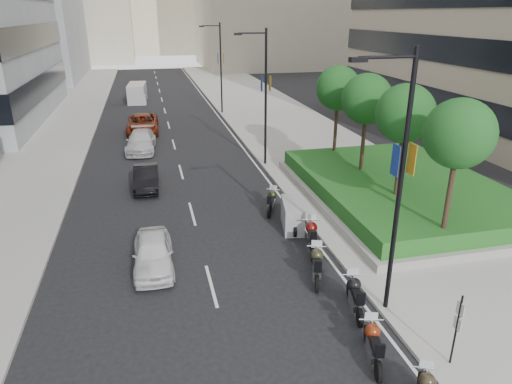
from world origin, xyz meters
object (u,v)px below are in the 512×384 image
object	(u,v)px
motorcycle_1	(373,344)
motorcycle_5	(292,215)
motorcycle_2	(355,295)
lamp_post_1	(263,92)
lamp_post_0	(397,176)
car_d	(143,124)
motorcycle_3	(317,265)
car_c	(141,141)
parking_sign	(457,326)
motorcycle_4	(312,236)
car_b	(146,178)
car_a	(153,253)
motorcycle_6	(272,201)
delivery_van	(137,94)
lamp_post_2	(219,64)

from	to	relation	value
motorcycle_1	motorcycle_5	world-z (taller)	motorcycle_5
motorcycle_2	lamp_post_1	bearing A→B (deg)	9.75
lamp_post_0	car_d	xyz separation A→B (m)	(-7.97, 28.49, -4.27)
motorcycle_3	motorcycle_5	bearing A→B (deg)	12.82
car_c	parking_sign	bearing A→B (deg)	-66.78
motorcycle_4	car_b	world-z (taller)	car_b
motorcycle_3	car_a	size ratio (longest dim) A/B	0.58
motorcycle_1	car_a	world-z (taller)	car_a
lamp_post_1	motorcycle_6	xyz separation A→B (m)	(-1.49, -7.67, -4.49)
delivery_van	lamp_post_1	bearing A→B (deg)	-68.12
car_b	lamp_post_1	bearing A→B (deg)	20.21
motorcycle_1	motorcycle_6	bearing A→B (deg)	15.39
motorcycle_4	car_c	bearing A→B (deg)	38.30
lamp_post_2	motorcycle_1	xyz separation A→B (m)	(-1.47, -37.19, -4.47)
parking_sign	car_c	world-z (taller)	parking_sign
lamp_post_0	motorcycle_1	size ratio (longest dim) A/B	4.13
motorcycle_3	motorcycle_4	size ratio (longest dim) A/B	0.96
car_a	lamp_post_1	bearing A→B (deg)	58.21
lamp_post_2	delivery_van	size ratio (longest dim) A/B	1.74
motorcycle_4	lamp_post_1	bearing A→B (deg)	12.05
lamp_post_2	motorcycle_4	xyz separation A→B (m)	(-0.89, -30.18, -4.41)
motorcycle_3	car_a	xyz separation A→B (m)	(-6.23, 2.39, 0.04)
lamp_post_0	motorcycle_5	xyz separation A→B (m)	(-1.05, 7.09, -4.38)
lamp_post_1	motorcycle_2	world-z (taller)	lamp_post_1
lamp_post_0	motorcycle_1	xyz separation A→B (m)	(-1.47, -2.19, -4.47)
car_a	car_b	distance (m)	9.49
motorcycle_6	motorcycle_1	bearing A→B (deg)	-155.43
car_a	parking_sign	bearing A→B (deg)	-42.34
lamp_post_2	motorcycle_1	distance (m)	37.48
motorcycle_4	car_d	world-z (taller)	car_d
motorcycle_3	lamp_post_1	bearing A→B (deg)	12.64
motorcycle_1	car_a	bearing A→B (deg)	56.91
lamp_post_2	car_d	size ratio (longest dim) A/B	1.58
motorcycle_6	lamp_post_2	bearing A→B (deg)	21.18
lamp_post_1	motorcycle_4	bearing A→B (deg)	-94.18
parking_sign	motorcycle_3	size ratio (longest dim) A/B	1.08
motorcycle_2	motorcycle_5	xyz separation A→B (m)	(-0.11, 6.86, 0.07)
lamp_post_0	motorcycle_4	bearing A→B (deg)	100.45
lamp_post_2	parking_sign	bearing A→B (deg)	-89.01
motorcycle_2	car_b	xyz separation A→B (m)	(-6.95, 14.14, 0.05)
lamp_post_2	car_c	distance (m)	15.35
motorcycle_4	car_d	distance (m)	24.71
motorcycle_1	motorcycle_3	xyz separation A→B (m)	(-0.05, 4.69, 0.04)
lamp_post_0	motorcycle_3	bearing A→B (deg)	121.27
lamp_post_2	car_a	world-z (taller)	lamp_post_2
car_a	car_c	world-z (taller)	car_c
lamp_post_1	motorcycle_4	world-z (taller)	lamp_post_1
lamp_post_1	motorcycle_1	distance (m)	19.76
motorcycle_3	car_c	xyz separation A→B (m)	(-6.64, 20.24, 0.10)
motorcycle_3	car_c	size ratio (longest dim) A/B	0.45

